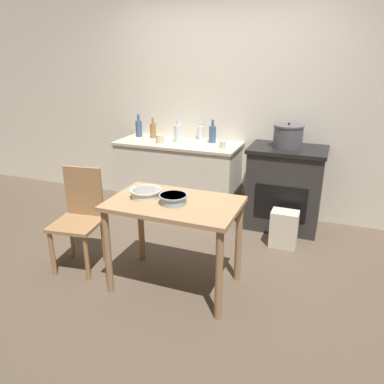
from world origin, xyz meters
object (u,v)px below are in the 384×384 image
at_px(stove, 285,187).
at_px(bottle_far_left, 153,130).
at_px(work_table, 174,216).
at_px(mixing_bowl_small, 173,199).
at_px(bottle_left, 200,132).
at_px(mixing_bowl_large, 146,193).
at_px(cup_center_right, 160,139).
at_px(bottle_center, 213,134).
at_px(stock_pot, 288,136).
at_px(flour_sack, 284,229).
at_px(chair, 80,216).
at_px(cup_mid_right, 223,144).
at_px(bottle_mid_left, 178,133).
at_px(bottle_center_left, 139,128).

xyz_separation_m(stove, bottle_far_left, (-1.67, 0.11, 0.51)).
relative_size(work_table, mixing_bowl_small, 4.64).
bearing_deg(bottle_left, bottle_far_left, -168.65).
bearing_deg(mixing_bowl_large, cup_center_right, 111.52).
distance_m(work_table, bottle_center, 1.70).
height_order(work_table, stock_pot, stock_pot).
relative_size(flour_sack, mixing_bowl_small, 1.71).
distance_m(flour_sack, bottle_center, 1.40).
xyz_separation_m(work_table, flour_sack, (0.75, 1.04, -0.45)).
relative_size(mixing_bowl_small, bottle_center, 0.83).
bearing_deg(cup_center_right, chair, -95.71).
bearing_deg(flour_sack, cup_center_right, 166.88).
bearing_deg(flour_sack, stock_pot, 101.35).
xyz_separation_m(stove, flour_sack, (0.08, -0.49, -0.27)).
bearing_deg(cup_mid_right, bottle_mid_left, 170.56).
distance_m(bottle_center, cup_center_right, 0.62).
relative_size(stove, bottle_center, 3.43).
xyz_separation_m(work_table, mixing_bowl_small, (0.01, -0.04, 0.17)).
bearing_deg(chair, bottle_mid_left, 70.55).
bearing_deg(bottle_left, stock_pot, -11.67).
height_order(bottle_mid_left, cup_mid_right, bottle_mid_left).
bearing_deg(work_table, bottle_center_left, 126.35).
distance_m(mixing_bowl_small, bottle_mid_left, 1.71).
bearing_deg(work_table, bottle_mid_left, 112.25).
relative_size(stove, bottle_far_left, 3.66).
bearing_deg(stove, flour_sack, -80.40).
distance_m(mixing_bowl_large, cup_center_right, 1.51).
bearing_deg(bottle_left, mixing_bowl_large, -84.37).
height_order(stove, bottle_far_left, bottle_far_left).
bearing_deg(bottle_far_left, work_table, -58.45).
relative_size(stove, bottle_left, 4.07).
distance_m(mixing_bowl_large, bottle_mid_left, 1.59).
bearing_deg(cup_center_right, stove, 5.20).
bearing_deg(work_table, cup_mid_right, 91.64).
distance_m(stove, bottle_center_left, 1.94).
xyz_separation_m(mixing_bowl_small, bottle_left, (-0.43, 1.79, 0.15)).
bearing_deg(stove, bottle_mid_left, 179.75).
xyz_separation_m(chair, cup_center_right, (0.14, 1.39, 0.43)).
xyz_separation_m(chair, bottle_center, (0.71, 1.64, 0.49)).
xyz_separation_m(bottle_center, cup_mid_right, (0.19, -0.22, -0.07)).
bearing_deg(mixing_bowl_small, flour_sack, 55.54).
distance_m(stock_pot, bottle_mid_left, 1.28).
bearing_deg(bottle_mid_left, cup_mid_right, -9.44).
distance_m(bottle_left, bottle_center, 0.21).
relative_size(bottle_mid_left, cup_mid_right, 3.59).
bearing_deg(mixing_bowl_small, bottle_left, 103.53).
xyz_separation_m(bottle_far_left, cup_center_right, (0.20, -0.24, -0.05)).
relative_size(mixing_bowl_large, bottle_far_left, 1.02).
xyz_separation_m(stock_pot, bottle_left, (-1.07, 0.22, -0.08)).
bearing_deg(flour_sack, mixing_bowl_small, -124.46).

